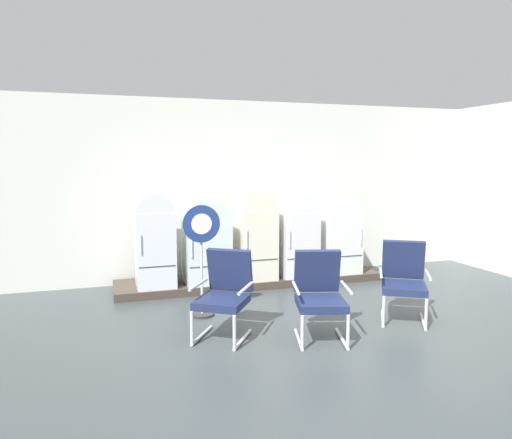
# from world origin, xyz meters

# --- Properties ---
(ground) EXTENTS (12.00, 10.00, 0.05)m
(ground) POSITION_xyz_m (0.00, 0.00, -0.03)
(ground) COLOR #3B4245
(back_wall) EXTENTS (11.76, 0.12, 3.13)m
(back_wall) POSITION_xyz_m (0.00, 3.66, 1.58)
(back_wall) COLOR silver
(back_wall) RESTS_ON ground
(side_wall_right) EXTENTS (0.16, 2.20, 3.13)m
(side_wall_right) POSITION_xyz_m (4.66, 2.48, 1.55)
(side_wall_right) COLOR silver
(side_wall_right) RESTS_ON ground
(display_plinth) EXTENTS (4.50, 0.95, 0.13)m
(display_plinth) POSITION_xyz_m (0.00, 3.02, 0.06)
(display_plinth) COLOR #44382F
(display_plinth) RESTS_ON ground
(refrigerator_0) EXTENTS (0.59, 0.66, 1.47)m
(refrigerator_0) POSITION_xyz_m (-1.61, 2.91, 0.91)
(refrigerator_0) COLOR white
(refrigerator_0) RESTS_ON display_plinth
(refrigerator_1) EXTENTS (0.71, 0.69, 1.36)m
(refrigerator_1) POSITION_xyz_m (-0.79, 2.92, 0.84)
(refrigerator_1) COLOR silver
(refrigerator_1) RESTS_ON display_plinth
(refrigerator_2) EXTENTS (0.61, 0.65, 1.47)m
(refrigerator_2) POSITION_xyz_m (0.04, 2.90, 0.90)
(refrigerator_2) COLOR silver
(refrigerator_2) RESTS_ON display_plinth
(refrigerator_3) EXTENTS (0.62, 0.67, 1.41)m
(refrigerator_3) POSITION_xyz_m (0.78, 2.91, 0.87)
(refrigerator_3) COLOR white
(refrigerator_3) RESTS_ON display_plinth
(refrigerator_4) EXTENTS (0.65, 0.69, 1.38)m
(refrigerator_4) POSITION_xyz_m (1.58, 2.92, 0.85)
(refrigerator_4) COLOR white
(refrigerator_4) RESTS_ON display_plinth
(armchair_left) EXTENTS (0.84, 0.89, 1.02)m
(armchair_left) POSITION_xyz_m (-1.01, 0.80, 0.55)
(armchair_left) COLOR silver
(armchair_left) RESTS_ON ground
(armchair_right) EXTENTS (0.83, 0.88, 1.02)m
(armchair_right) POSITION_xyz_m (1.37, 0.68, 0.55)
(armchair_right) COLOR silver
(armchair_right) RESTS_ON ground
(armchair_center) EXTENTS (0.73, 0.83, 1.02)m
(armchair_center) POSITION_xyz_m (0.03, 0.41, 0.55)
(armchair_center) COLOR silver
(armchair_center) RESTS_ON ground
(sign_stand) EXTENTS (0.50, 0.32, 1.50)m
(sign_stand) POSITION_xyz_m (-1.12, 1.61, 0.77)
(sign_stand) COLOR #2D2D30
(sign_stand) RESTS_ON ground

